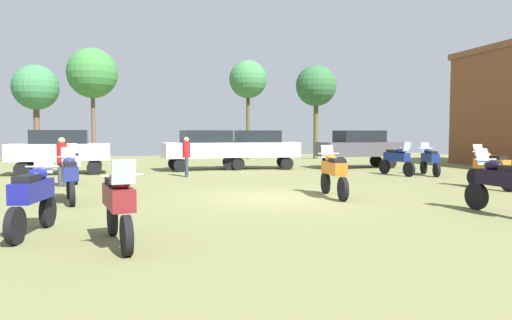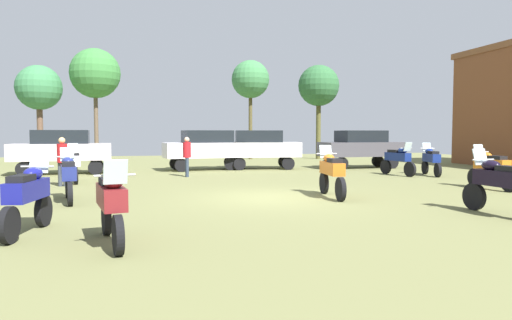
{
  "view_description": "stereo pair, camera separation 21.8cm",
  "coord_description": "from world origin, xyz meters",
  "px_view_note": "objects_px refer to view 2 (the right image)",
  "views": [
    {
      "loc": [
        -3.76,
        -12.58,
        1.88
      ],
      "look_at": [
        0.68,
        5.03,
        0.81
      ],
      "focal_mm": 32.05,
      "sensor_mm": 36.0,
      "label": 1
    },
    {
      "loc": [
        -3.55,
        -12.63,
        1.88
      ],
      "look_at": [
        0.68,
        5.03,
        0.81
      ],
      "focal_mm": 32.05,
      "sensor_mm": 36.0,
      "label": 2
    }
  ],
  "objects_px": {
    "person_1": "(187,154)",
    "person_2": "(62,158)",
    "tree_5": "(250,80)",
    "motorcycle_2": "(431,160)",
    "car_5": "(62,148)",
    "motorcycle_6": "(500,183)",
    "tree_1": "(95,74)",
    "motorcycle_1": "(111,202)",
    "motorcycle_7": "(68,175)",
    "motorcycle_4": "(28,195)",
    "tree_3": "(39,89)",
    "motorcycle_5": "(398,159)",
    "tree_2": "(319,86)",
    "car_1": "(258,146)",
    "motorcycle_3": "(332,172)",
    "motorcycle_9": "(491,167)",
    "car_4": "(207,147)",
    "car_3": "(361,146)",
    "motorcycle_8": "(74,163)"
  },
  "relations": [
    {
      "from": "person_1",
      "to": "person_2",
      "type": "height_order",
      "value": "person_2"
    },
    {
      "from": "person_2",
      "to": "tree_5",
      "type": "distance_m",
      "value": 18.54
    },
    {
      "from": "motorcycle_2",
      "to": "car_5",
      "type": "xyz_separation_m",
      "value": [
        -15.91,
        4.53,
        0.47
      ]
    },
    {
      "from": "motorcycle_6",
      "to": "tree_1",
      "type": "bearing_deg",
      "value": 111.8
    },
    {
      "from": "motorcycle_1",
      "to": "motorcycle_7",
      "type": "xyz_separation_m",
      "value": [
        -1.5,
        5.29,
        0.0
      ]
    },
    {
      "from": "motorcycle_2",
      "to": "motorcycle_7",
      "type": "distance_m",
      "value": 14.91
    },
    {
      "from": "motorcycle_4",
      "to": "person_2",
      "type": "xyz_separation_m",
      "value": [
        -0.75,
        7.99,
        0.28
      ]
    },
    {
      "from": "tree_3",
      "to": "motorcycle_5",
      "type": "bearing_deg",
      "value": -37.28
    },
    {
      "from": "motorcycle_2",
      "to": "tree_2",
      "type": "bearing_deg",
      "value": 103.9
    },
    {
      "from": "motorcycle_6",
      "to": "car_1",
      "type": "height_order",
      "value": "car_1"
    },
    {
      "from": "car_5",
      "to": "tree_5",
      "type": "relative_size",
      "value": 0.63
    },
    {
      "from": "motorcycle_3",
      "to": "motorcycle_9",
      "type": "xyz_separation_m",
      "value": [
        5.91,
        0.56,
        -0.01
      ]
    },
    {
      "from": "motorcycle_5",
      "to": "motorcycle_4",
      "type": "bearing_deg",
      "value": 24.83
    },
    {
      "from": "motorcycle_3",
      "to": "motorcycle_7",
      "type": "xyz_separation_m",
      "value": [
        -7.3,
        0.84,
        -0.02
      ]
    },
    {
      "from": "car_4",
      "to": "person_2",
      "type": "distance_m",
      "value": 8.34
    },
    {
      "from": "motorcycle_7",
      "to": "motorcycle_3",
      "type": "bearing_deg",
      "value": -17.52
    },
    {
      "from": "motorcycle_2",
      "to": "motorcycle_3",
      "type": "bearing_deg",
      "value": -128.75
    },
    {
      "from": "motorcycle_3",
      "to": "person_2",
      "type": "relative_size",
      "value": 1.33
    },
    {
      "from": "motorcycle_1",
      "to": "motorcycle_3",
      "type": "relative_size",
      "value": 0.95
    },
    {
      "from": "motorcycle_1",
      "to": "person_2",
      "type": "height_order",
      "value": "person_2"
    },
    {
      "from": "car_4",
      "to": "tree_5",
      "type": "bearing_deg",
      "value": -32.45
    },
    {
      "from": "car_5",
      "to": "tree_1",
      "type": "relative_size",
      "value": 0.61
    },
    {
      "from": "motorcycle_5",
      "to": "person_1",
      "type": "relative_size",
      "value": 1.29
    },
    {
      "from": "motorcycle_2",
      "to": "tree_2",
      "type": "distance_m",
      "value": 14.21
    },
    {
      "from": "motorcycle_6",
      "to": "tree_3",
      "type": "xyz_separation_m",
      "value": [
        -14.32,
        22.56,
        3.93
      ]
    },
    {
      "from": "motorcycle_3",
      "to": "car_4",
      "type": "relative_size",
      "value": 0.51
    },
    {
      "from": "car_4",
      "to": "tree_3",
      "type": "bearing_deg",
      "value": 42.2
    },
    {
      "from": "car_3",
      "to": "car_4",
      "type": "relative_size",
      "value": 0.98
    },
    {
      "from": "car_5",
      "to": "tree_1",
      "type": "distance_m",
      "value": 10.01
    },
    {
      "from": "tree_1",
      "to": "motorcycle_5",
      "type": "bearing_deg",
      "value": -43.1
    },
    {
      "from": "motorcycle_6",
      "to": "person_1",
      "type": "xyz_separation_m",
      "value": [
        -6.1,
        10.86,
        0.26
      ]
    },
    {
      "from": "car_5",
      "to": "tree_5",
      "type": "xyz_separation_m",
      "value": [
        11.0,
        9.72,
        4.47
      ]
    },
    {
      "from": "car_3",
      "to": "tree_5",
      "type": "distance_m",
      "value": 11.27
    },
    {
      "from": "motorcycle_8",
      "to": "person_2",
      "type": "bearing_deg",
      "value": -110.46
    },
    {
      "from": "motorcycle_3",
      "to": "car_3",
      "type": "distance_m",
      "value": 11.56
    },
    {
      "from": "motorcycle_1",
      "to": "motorcycle_4",
      "type": "xyz_separation_m",
      "value": [
        -1.55,
        1.18,
        0.0
      ]
    },
    {
      "from": "car_5",
      "to": "person_2",
      "type": "distance_m",
      "value": 5.21
    },
    {
      "from": "car_3",
      "to": "motorcycle_8",
      "type": "bearing_deg",
      "value": 103.31
    },
    {
      "from": "car_3",
      "to": "tree_2",
      "type": "xyz_separation_m",
      "value": [
        1.02,
        8.83,
        4.05
      ]
    },
    {
      "from": "car_1",
      "to": "tree_2",
      "type": "height_order",
      "value": "tree_2"
    },
    {
      "from": "motorcycle_2",
      "to": "car_3",
      "type": "relative_size",
      "value": 0.47
    },
    {
      "from": "motorcycle_7",
      "to": "motorcycle_9",
      "type": "bearing_deg",
      "value": -12.19
    },
    {
      "from": "car_5",
      "to": "tree_3",
      "type": "bearing_deg",
      "value": 12.87
    },
    {
      "from": "motorcycle_1",
      "to": "motorcycle_6",
      "type": "xyz_separation_m",
      "value": [
        8.34,
        0.8,
        0.02
      ]
    },
    {
      "from": "person_1",
      "to": "tree_5",
      "type": "height_order",
      "value": "tree_5"
    },
    {
      "from": "motorcycle_8",
      "to": "tree_5",
      "type": "distance_m",
      "value": 17.49
    },
    {
      "from": "motorcycle_4",
      "to": "motorcycle_5",
      "type": "height_order",
      "value": "motorcycle_5"
    },
    {
      "from": "motorcycle_8",
      "to": "person_2",
      "type": "relative_size",
      "value": 1.23
    },
    {
      "from": "person_2",
      "to": "car_5",
      "type": "bearing_deg",
      "value": -78.26
    },
    {
      "from": "car_3",
      "to": "person_1",
      "type": "bearing_deg",
      "value": 103.57
    }
  ]
}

